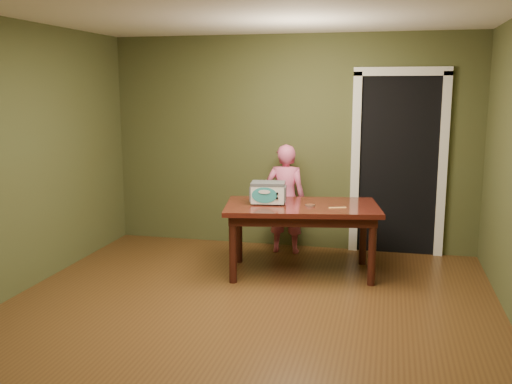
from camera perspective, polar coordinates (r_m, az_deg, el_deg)
floor at (r=4.96m, az=-1.81°, el=-12.98°), size 5.00×5.00×0.00m
room_shell at (r=4.56m, az=-1.93°, el=7.13°), size 4.52×5.02×2.61m
doorway at (r=7.23m, az=14.01°, el=2.86°), size 1.10×0.66×2.25m
dining_table at (r=6.05m, az=4.59°, el=-2.20°), size 1.73×1.16×0.75m
toy_oven at (r=6.05m, az=1.22°, el=0.01°), size 0.40×0.30×0.23m
baking_pan at (r=5.94m, az=5.42°, el=-1.35°), size 0.10×0.10×0.02m
spatula at (r=5.90m, az=8.16°, el=-1.56°), size 0.18×0.08×0.01m
child at (r=6.82m, az=2.97°, el=-0.69°), size 0.48×0.32×1.31m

